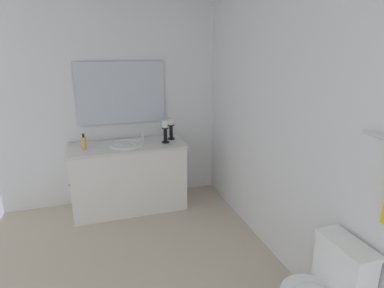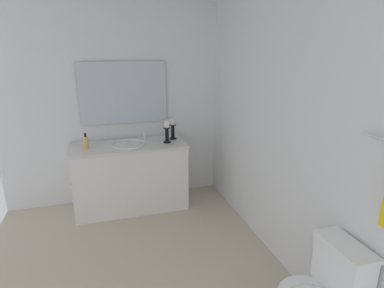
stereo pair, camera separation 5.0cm
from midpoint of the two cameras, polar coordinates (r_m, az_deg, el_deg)
name	(u,v)px [view 2 (the right image)]	position (r m, az deg, el deg)	size (l,w,h in m)	color
floor	(134,276)	(3.02, -10.02, -22.48)	(3.18, 2.68, 0.02)	beige
wall_back	(280,128)	(2.87, 16.21, 2.80)	(3.18, 0.04, 2.45)	white
wall_left	(113,105)	(3.98, -13.75, 6.82)	(0.04, 2.68, 2.45)	white
vanity_cabinet	(131,176)	(3.90, -10.71, -5.75)	(0.58, 1.35, 0.81)	white
sink_basin	(129,147)	(3.78, -10.99, -0.62)	(0.40, 0.40, 0.24)	white
mirror	(124,93)	(3.92, -11.95, 9.07)	(0.02, 1.04, 0.74)	silver
candle_holder_tall	(173,129)	(3.89, -3.15, 2.78)	(0.09, 0.09, 0.25)	black
candle_holder_short	(167,131)	(3.75, -4.20, 2.39)	(0.09, 0.09, 0.27)	black
soap_bottle	(86,142)	(3.71, -18.35, 0.31)	(0.06, 0.06, 0.18)	#E5B259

